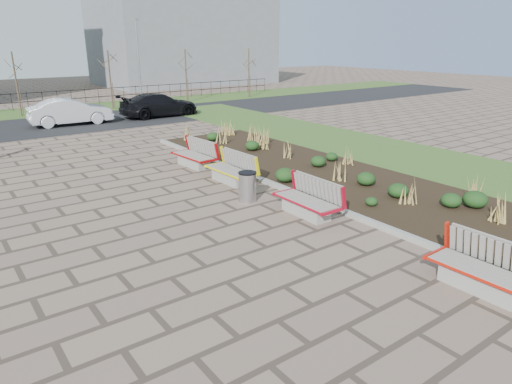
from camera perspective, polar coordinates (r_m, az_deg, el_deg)
ground at (r=9.34m, az=3.55°, el=-11.73°), size 120.00×120.00×0.00m
planting_bed at (r=16.67m, az=9.13°, el=2.04°), size 4.50×18.00×0.10m
planting_curb at (r=15.15m, az=2.90°, el=0.68°), size 0.16×18.00×0.15m
grass_verge_near at (r=20.24m, az=18.70°, el=4.12°), size 5.00×38.00×0.04m
grass_verge_far at (r=34.87m, az=-27.67°, el=8.68°), size 80.00×5.00×0.04m
road at (r=29.02m, az=-25.64°, el=7.37°), size 80.00×7.00×0.02m
bench_a at (r=9.98m, az=26.46°, el=-8.48°), size 0.94×2.12×1.00m
bench_b at (r=12.78m, az=6.29°, el=-0.81°), size 0.93×2.11×1.00m
bench_c at (r=15.73m, az=-3.31°, el=2.96°), size 0.96×2.12×1.00m
bench_d at (r=17.89m, az=-7.85°, el=4.72°), size 1.06×2.16×1.00m
litter_bin at (r=13.86m, az=-1.08°, el=0.62°), size 0.54×0.54×0.90m
car_silver at (r=28.82m, az=-22.19°, el=9.30°), size 4.66×1.87×1.51m
car_black at (r=30.40m, az=-12.00°, el=10.61°), size 5.08×2.12×1.46m
tree_c at (r=33.18m, az=-27.74°, el=11.82°), size 1.40×1.40×4.00m
tree_d at (r=34.64m, az=-17.75°, el=13.21°), size 1.40×1.40×4.00m
tree_e at (r=37.02m, az=-8.73°, el=14.14°), size 1.40×1.40×4.00m
tree_f at (r=40.17m, az=-0.90°, el=14.66°), size 1.40×1.40×4.00m
lamp_east at (r=34.82m, az=-14.43°, el=15.18°), size 0.24×0.60×6.00m
railing_fence at (r=36.27m, az=-28.22°, el=9.89°), size 44.00×0.10×1.20m
building_grey at (r=54.37m, az=-9.12°, el=18.56°), size 18.00×12.00×10.00m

